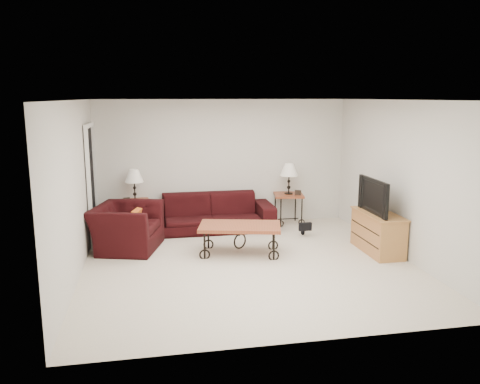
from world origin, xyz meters
name	(u,v)px	position (x,y,z in m)	size (l,w,h in m)	color
ground	(248,264)	(0.00, 0.00, 0.00)	(5.00, 5.00, 0.00)	beige
wall_back	(223,163)	(0.00, 2.50, 1.25)	(5.00, 0.02, 2.50)	silver
wall_front	(299,228)	(0.00, -2.50, 1.25)	(5.00, 0.02, 2.50)	silver
wall_left	(75,190)	(-2.50, 0.00, 1.25)	(0.02, 5.00, 2.50)	silver
wall_right	(402,179)	(2.50, 0.00, 1.25)	(0.02, 5.00, 2.50)	silver
ceiling	(249,100)	(0.00, 0.00, 2.50)	(5.00, 5.00, 0.00)	white
doorway	(91,186)	(-2.47, 1.65, 1.02)	(0.08, 0.94, 2.04)	black
sofa	(211,213)	(-0.32, 2.02, 0.35)	(2.39, 0.94, 0.70)	black
side_table_left	(136,216)	(-1.75, 2.20, 0.30)	(0.55, 0.55, 0.60)	brown
side_table_right	(288,209)	(1.28, 2.20, 0.31)	(0.57, 0.57, 0.62)	brown
lamp_left	(134,185)	(-1.75, 2.20, 0.91)	(0.34, 0.34, 0.60)	black
lamp_right	(289,179)	(1.28, 2.20, 0.93)	(0.35, 0.35, 0.62)	black
photo_frame_left	(127,200)	(-1.90, 2.05, 0.65)	(0.12, 0.02, 0.10)	black
photo_frame_right	(298,193)	(1.43, 2.05, 0.67)	(0.12, 0.02, 0.10)	black
coffee_table	(240,239)	(-0.04, 0.50, 0.25)	(1.31, 0.71, 0.49)	brown
armchair	(127,227)	(-1.88, 1.11, 0.38)	(1.17, 1.02, 0.76)	black
throw_pillow	(135,220)	(-1.72, 1.06, 0.52)	(0.34, 0.09, 0.34)	orange
tv_stand	(378,232)	(2.23, 0.18, 0.33)	(0.46, 1.11, 0.67)	#C19047
television	(379,196)	(2.21, 0.18, 0.95)	(1.00, 0.13, 0.57)	black
backpack	(303,223)	(1.33, 1.37, 0.24)	(0.36, 0.28, 0.47)	black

